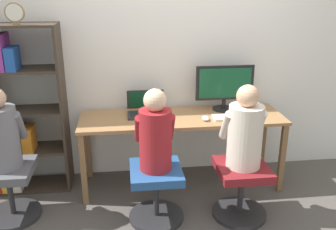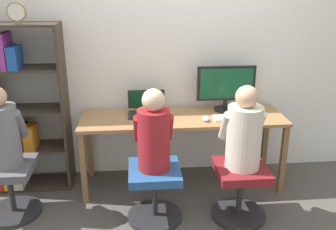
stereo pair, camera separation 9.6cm
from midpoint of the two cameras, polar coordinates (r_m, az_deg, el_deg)
ground_plane at (r=3.59m, az=1.97°, el=-12.63°), size 14.00×14.00×0.00m
wall_back at (r=3.72m, az=0.66°, el=10.14°), size 10.00×0.05×2.60m
desk at (r=3.56m, az=1.37°, el=-1.37°), size 1.92×0.58×0.72m
desktop_monitor at (r=3.68m, az=7.89°, el=4.27°), size 0.57×0.22×0.44m
laptop at (r=3.58m, az=-4.15°, el=0.83°), size 0.35×0.29×0.22m
keyboard at (r=3.52m, az=9.34°, el=-0.31°), size 0.40×0.15×0.03m
computer_mouse_by_keyboard at (r=3.44m, az=4.95°, el=-0.51°), size 0.06×0.11×0.04m
office_chair_left at (r=3.28m, az=10.23°, el=-10.65°), size 0.47×0.47×0.48m
office_chair_right at (r=3.19m, az=-2.71°, el=-11.27°), size 0.47×0.47×0.48m
person_at_monitor at (r=3.06m, az=10.77°, el=-2.45°), size 0.35×0.32×0.69m
person_at_laptop at (r=2.96m, az=-2.87°, el=-2.92°), size 0.32×0.31×0.67m
bookshelf at (r=3.76m, az=-24.53°, el=-0.14°), size 0.88×0.33×1.58m
desk_clock at (r=3.43m, az=-23.10°, el=14.10°), size 0.16×0.03×0.18m
office_chair_side at (r=3.49m, az=-23.74°, el=-10.13°), size 0.47×0.47×0.48m
person_near_shelf at (r=3.29m, az=-24.89°, el=-2.57°), size 0.34×0.32×0.67m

